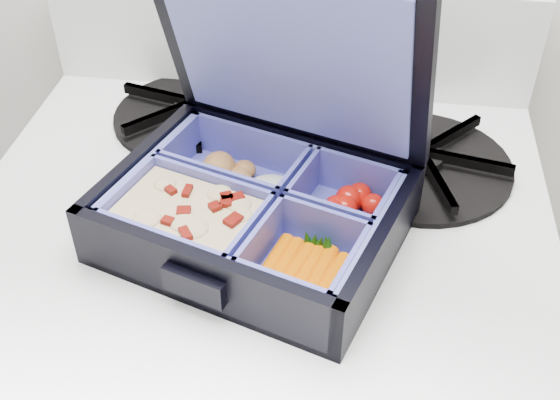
# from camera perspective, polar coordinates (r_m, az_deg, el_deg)

# --- Properties ---
(bento_box) EXTENTS (0.29, 0.26, 0.06)m
(bento_box) POSITION_cam_1_polar(r_m,az_deg,el_deg) (0.62, -2.11, -1.03)
(bento_box) COLOR black
(bento_box) RESTS_ON stove
(burner_grate) EXTENTS (0.22, 0.22, 0.03)m
(burner_grate) POSITION_cam_1_polar(r_m,az_deg,el_deg) (0.72, 11.33, 3.47)
(burner_grate) COLOR black
(burner_grate) RESTS_ON stove
(burner_grate_rear) EXTENTS (0.22, 0.22, 0.02)m
(burner_grate_rear) POSITION_cam_1_polar(r_m,az_deg,el_deg) (0.79, -6.89, 7.28)
(burner_grate_rear) COLOR black
(burner_grate_rear) RESTS_ON stove
(fork) EXTENTS (0.11, 0.16, 0.01)m
(fork) POSITION_cam_1_polar(r_m,az_deg,el_deg) (0.73, 5.78, 3.35)
(fork) COLOR #A3A2BD
(fork) RESTS_ON stove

